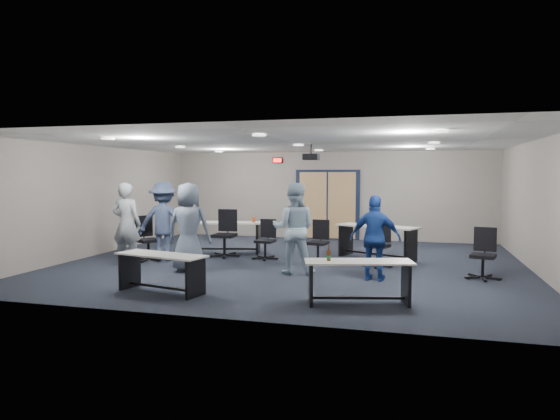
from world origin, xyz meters
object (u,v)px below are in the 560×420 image
(chair_back_a, at_px, (224,233))
(person_navy, at_px, (375,238))
(chair_loose_right, at_px, (483,254))
(person_back, at_px, (164,221))
(chair_back_b, at_px, (265,240))
(chair_loose_left, at_px, (148,238))
(person_gray, at_px, (127,224))
(person_lightblue, at_px, (294,229))
(table_back_right, at_px, (377,236))
(chair_back_d, at_px, (378,244))
(table_back_left, at_px, (224,232))
(chair_back_c, at_px, (318,241))
(person_plaid, at_px, (189,227))
(table_front_right, at_px, (358,274))
(table_front_left, at_px, (161,266))

(chair_back_a, distance_m, person_navy, 4.16)
(chair_loose_right, distance_m, person_back, 6.89)
(chair_back_b, relative_size, chair_loose_left, 0.90)
(person_gray, relative_size, person_navy, 1.13)
(chair_back_a, bearing_deg, person_lightblue, -37.25)
(table_back_right, bearing_deg, chair_back_d, -60.23)
(person_lightblue, height_order, person_navy, person_lightblue)
(table_back_left, xyz_separation_m, chair_loose_right, (5.94, -1.72, -0.06))
(person_gray, distance_m, person_lightblue, 3.76)
(person_lightblue, bearing_deg, person_back, -19.13)
(person_gray, bearing_deg, chair_loose_right, -178.12)
(table_back_right, bearing_deg, person_lightblue, -98.13)
(chair_back_d, xyz_separation_m, person_gray, (-5.33, -1.28, 0.42))
(chair_back_c, distance_m, person_back, 3.59)
(table_back_left, height_order, chair_loose_right, chair_loose_right)
(chair_back_d, bearing_deg, person_plaid, -136.50)
(chair_back_d, distance_m, person_plaid, 4.04)
(table_front_right, height_order, chair_back_b, chair_back_b)
(chair_back_b, height_order, person_plaid, person_plaid)
(table_front_left, distance_m, chair_loose_left, 3.31)
(table_front_left, relative_size, chair_back_c, 1.77)
(person_lightblue, relative_size, person_back, 1.00)
(person_lightblue, relative_size, person_navy, 1.13)
(table_back_right, bearing_deg, person_plaid, -119.21)
(chair_back_c, height_order, chair_loose_left, chair_loose_left)
(chair_loose_right, xyz_separation_m, person_gray, (-7.36, -0.47, 0.42))
(person_navy, bearing_deg, person_lightblue, -1.64)
(chair_loose_right, xyz_separation_m, person_lightblue, (-3.60, -0.40, 0.42))
(chair_back_a, xyz_separation_m, chair_back_b, (1.05, -0.07, -0.10))
(chair_back_b, bearing_deg, chair_back_d, -0.75)
(person_back, bearing_deg, chair_back_d, 173.47)
(table_back_left, distance_m, chair_loose_right, 6.18)
(chair_loose_left, height_order, person_lightblue, person_lightblue)
(chair_back_a, distance_m, chair_back_c, 2.33)
(chair_back_c, distance_m, person_gray, 4.27)
(chair_back_b, xyz_separation_m, person_plaid, (-1.07, -1.83, 0.45))
(table_front_left, distance_m, chair_back_b, 3.72)
(table_back_right, relative_size, chair_back_b, 2.17)
(chair_back_d, height_order, chair_loose_right, chair_back_d)
(table_back_right, height_order, chair_back_a, chair_back_a)
(chair_loose_right, distance_m, person_lightblue, 3.65)
(table_front_left, height_order, chair_back_a, chair_back_a)
(person_gray, relative_size, person_plaid, 1.00)
(chair_back_c, relative_size, person_gray, 0.52)
(chair_back_d, distance_m, person_back, 4.89)
(chair_back_c, xyz_separation_m, person_plaid, (-2.35, -1.78, 0.44))
(table_front_left, height_order, chair_loose_left, chair_loose_left)
(chair_loose_left, bearing_deg, table_back_right, -38.26)
(chair_loose_right, height_order, person_gray, person_gray)
(chair_back_a, distance_m, chair_back_d, 3.70)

